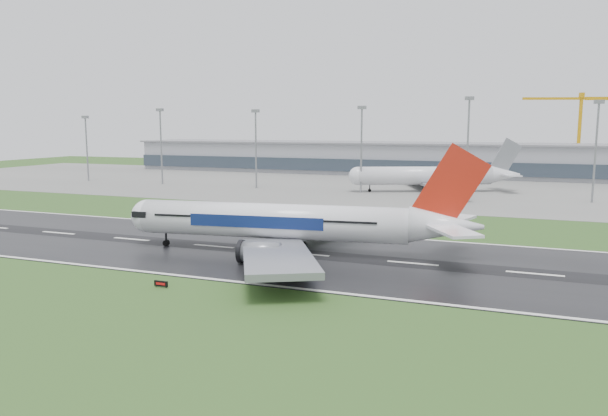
% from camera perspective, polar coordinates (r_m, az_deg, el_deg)
% --- Properties ---
extents(ground, '(520.00, 520.00, 0.00)m').
position_cam_1_polar(ground, '(127.16, -16.87, -3.04)').
color(ground, '#27491A').
rests_on(ground, ground).
extents(runway, '(400.00, 45.00, 0.10)m').
position_cam_1_polar(runway, '(127.15, -16.87, -3.02)').
color(runway, black).
rests_on(runway, ground).
extents(apron, '(400.00, 130.00, 0.08)m').
position_cam_1_polar(apron, '(237.35, 1.92, 2.43)').
color(apron, slate).
rests_on(apron, ground).
extents(terminal, '(240.00, 36.00, 15.00)m').
position_cam_1_polar(terminal, '(293.96, 5.77, 4.98)').
color(terminal, gray).
rests_on(terminal, ground).
extents(main_airliner, '(76.10, 73.31, 20.11)m').
position_cam_1_polar(main_airliner, '(107.14, -0.80, 0.76)').
color(main_airliner, white).
rests_on(main_airliner, runway).
extents(parked_airliner, '(82.39, 80.03, 18.83)m').
position_cam_1_polar(parked_airliner, '(213.43, 12.68, 4.13)').
color(parked_airliner, silver).
rests_on(parked_airliner, apron).
extents(tower_crane, '(38.37, 14.71, 39.64)m').
position_cam_1_polar(tower_crane, '(299.18, 25.83, 6.62)').
color(tower_crane, '#CB8D0B').
rests_on(tower_crane, ground).
extents(runway_sign, '(2.31, 0.61, 1.04)m').
position_cam_1_polar(runway_sign, '(88.92, -14.12, -7.40)').
color(runway_sign, black).
rests_on(runway_sign, ground).
extents(floodmast_0, '(0.64, 0.64, 27.12)m').
position_cam_1_polar(floodmast_0, '(266.11, -20.90, 5.45)').
color(floodmast_0, gray).
rests_on(floodmast_0, ground).
extents(floodmast_1, '(0.64, 0.64, 29.83)m').
position_cam_1_polar(floodmast_1, '(242.19, -14.10, 5.83)').
color(floodmast_1, gray).
rests_on(floodmast_1, ground).
extents(floodmast_2, '(0.64, 0.64, 29.01)m').
position_cam_1_polar(floodmast_2, '(220.33, -4.83, 5.73)').
color(floodmast_2, gray).
rests_on(floodmast_2, ground).
extents(floodmast_3, '(0.64, 0.64, 29.84)m').
position_cam_1_polar(floodmast_3, '(205.62, 5.76, 5.65)').
color(floodmast_3, gray).
rests_on(floodmast_3, ground).
extents(floodmast_4, '(0.64, 0.64, 32.44)m').
position_cam_1_polar(floodmast_4, '(199.09, 16.05, 5.67)').
color(floodmast_4, gray).
rests_on(floodmast_4, ground).
extents(floodmast_5, '(0.64, 0.64, 30.74)m').
position_cam_1_polar(floodmast_5, '(199.48, 27.14, 4.84)').
color(floodmast_5, gray).
rests_on(floodmast_5, ground).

